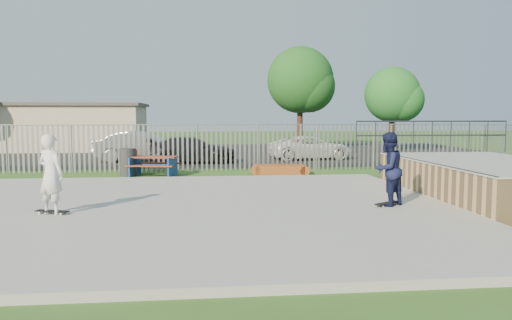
{
  "coord_description": "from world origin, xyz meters",
  "views": [
    {
      "loc": [
        1.29,
        -12.42,
        2.42
      ],
      "look_at": [
        2.8,
        2.0,
        1.1
      ],
      "focal_mm": 35.0,
      "sensor_mm": 36.0,
      "label": 1
    }
  ],
  "objects": [
    {
      "name": "picnic_table",
      "position": [
        -0.71,
        7.61,
        0.4
      ],
      "size": [
        2.08,
        1.82,
        0.78
      ],
      "rotation": [
        0.0,
        0.0,
        -0.18
      ],
      "color": "maroon",
      "rests_on": "ground"
    },
    {
      "name": "building",
      "position": [
        -8.0,
        23.0,
        1.61
      ],
      "size": [
        10.4,
        6.4,
        3.2
      ],
      "color": "beige",
      "rests_on": "ground"
    },
    {
      "name": "quarter_pipe",
      "position": [
        9.5,
        1.04,
        0.56
      ],
      "size": [
        5.5,
        7.05,
        2.19
      ],
      "color": "tan",
      "rests_on": "ground"
    },
    {
      "name": "car_dark",
      "position": [
        0.72,
        12.58,
        0.67
      ],
      "size": [
        4.56,
        2.07,
        1.29
      ],
      "primitive_type": "imported",
      "rotation": [
        0.0,
        0.0,
        1.63
      ],
      "color": "black",
      "rests_on": "parking_lot"
    },
    {
      "name": "skater_navy",
      "position": [
        5.84,
        -0.5,
        1.07
      ],
      "size": [
        1.13,
        1.08,
        1.84
      ],
      "primitive_type": "imported",
      "rotation": [
        0.0,
        0.0,
        3.74
      ],
      "color": "#121739",
      "rests_on": "concrete_slab"
    },
    {
      "name": "car_white",
      "position": [
        7.01,
        13.95,
        0.65
      ],
      "size": [
        4.8,
        2.75,
        1.26
      ],
      "primitive_type": "imported",
      "rotation": [
        0.0,
        0.0,
        1.72
      ],
      "color": "white",
      "rests_on": "parking_lot"
    },
    {
      "name": "parking_lot",
      "position": [
        0.0,
        19.0,
        0.01
      ],
      "size": [
        40.0,
        18.0,
        0.02
      ],
      "primitive_type": "cube",
      "color": "black",
      "rests_on": "ground"
    },
    {
      "name": "fence",
      "position": [
        1.0,
        4.59,
        1.0
      ],
      "size": [
        26.04,
        16.02,
        2.0
      ],
      "color": "gray",
      "rests_on": "ground"
    },
    {
      "name": "trash_bin_red",
      "position": [
        -1.71,
        8.17,
        0.5
      ],
      "size": [
        0.6,
        0.6,
        1.0
      ],
      "primitive_type": "cylinder",
      "color": "#B21B2C",
      "rests_on": "ground"
    },
    {
      "name": "skater_white",
      "position": [
        -2.19,
        -0.72,
        1.07
      ],
      "size": [
        0.8,
        0.71,
        1.84
      ],
      "primitive_type": "imported",
      "rotation": [
        0.0,
        0.0,
        2.62
      ],
      "color": "silver",
      "rests_on": "concrete_slab"
    },
    {
      "name": "tree_right",
      "position": [
        13.42,
        18.87,
        3.7
      ],
      "size": [
        3.56,
        3.56,
        5.5
      ],
      "color": "#41291A",
      "rests_on": "ground"
    },
    {
      "name": "skateboard_b",
      "position": [
        -2.19,
        -0.72,
        0.19
      ],
      "size": [
        0.82,
        0.46,
        0.08
      ],
      "rotation": [
        0.0,
        0.0,
        -0.34
      ],
      "color": "black",
      "rests_on": "concrete_slab"
    },
    {
      "name": "trash_bin_grey",
      "position": [
        -1.72,
        7.68,
        0.55
      ],
      "size": [
        0.65,
        0.65,
        1.09
      ],
      "primitive_type": "cylinder",
      "color": "#2A2A2C",
      "rests_on": "ground"
    },
    {
      "name": "skateboard_a",
      "position": [
        5.84,
        -0.5,
        0.19
      ],
      "size": [
        0.77,
        0.62,
        0.08
      ],
      "rotation": [
        0.0,
        0.0,
        0.6
      ],
      "color": "black",
      "rests_on": "concrete_slab"
    },
    {
      "name": "tree_mid",
      "position": [
        8.02,
        22.21,
        4.82
      ],
      "size": [
        4.64,
        4.64,
        7.15
      ],
      "color": "#43271B",
      "rests_on": "ground"
    },
    {
      "name": "concrete_slab",
      "position": [
        0.0,
        0.0,
        0.07
      ],
      "size": [
        15.0,
        12.0,
        0.15
      ],
      "primitive_type": "cube",
      "color": "#989893",
      "rests_on": "ground"
    },
    {
      "name": "car_silver",
      "position": [
        -1.87,
        13.55,
        0.8
      ],
      "size": [
        4.74,
        1.68,
        1.56
      ],
      "primitive_type": "imported",
      "rotation": [
        0.0,
        0.0,
        1.58
      ],
      "color": "#AAA9AE",
      "rests_on": "parking_lot"
    },
    {
      "name": "ground",
      "position": [
        0.0,
        0.0,
        0.0
      ],
      "size": [
        120.0,
        120.0,
        0.0
      ],
      "primitive_type": "plane",
      "color": "#33551D",
      "rests_on": "ground"
    },
    {
      "name": "funbox",
      "position": [
        4.35,
        7.43,
        0.19
      ],
      "size": [
        2.05,
        1.21,
        0.39
      ],
      "rotation": [
        0.0,
        0.0,
        -0.13
      ],
      "color": "brown",
      "rests_on": "ground"
    }
  ]
}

